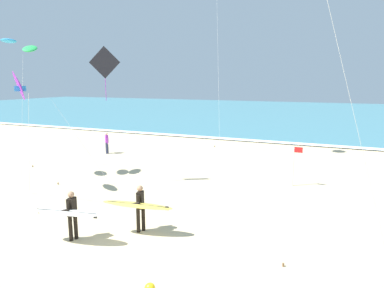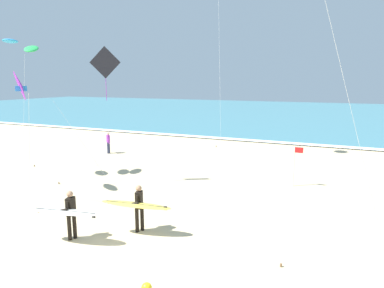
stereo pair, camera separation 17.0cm
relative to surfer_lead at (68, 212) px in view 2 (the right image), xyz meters
The scene contains 11 objects.
ground_plane 2.80m from the surfer_lead, 20.40° to the right, with size 160.00×160.00×0.00m, color #D1BA8E.
ocean_water 51.32m from the surfer_lead, 87.28° to the left, with size 160.00×60.00×0.08m, color teal.
shoreline_foam 21.71m from the surfer_lead, 83.55° to the left, with size 160.00×1.09×0.01m, color white.
surfer_lead is the anchor object (origin of this frame).
surfer_trailing 2.29m from the surfer_lead, 40.13° to the left, with size 2.49×1.22×1.71m.
kite_delta_violet_near 7.47m from the surfer_lead, 150.21° to the left, with size 3.14×2.30×5.77m.
kite_arc_cobalt_mid 11.10m from the surfer_lead, 148.93° to the left, with size 2.99×3.43×7.43m.
kite_diamond_charcoal_low 8.08m from the surfer_lead, 115.75° to the left, with size 3.32×1.28×6.96m.
bystander_purple_top 14.36m from the surfer_lead, 122.61° to the left, with size 0.42×0.33×1.59m.
lifeguard_flag 11.14m from the surfer_lead, 57.56° to the left, with size 0.45×0.05×2.10m.
beach_ball 4.20m from the surfer_lead, 19.80° to the right, with size 0.28×0.28×0.28m, color yellow.
Camera 2 is at (5.71, -7.19, 5.31)m, focal length 32.09 mm.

